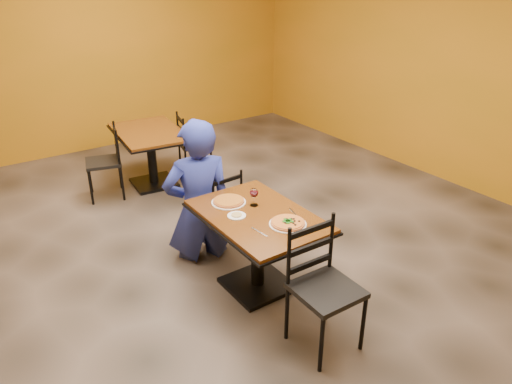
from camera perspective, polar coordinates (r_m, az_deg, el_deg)
floor at (r=4.87m, az=-3.20°, el=-8.16°), size 7.00×8.00×0.01m
wall_back at (r=7.85m, az=-19.65°, el=15.34°), size 7.00×0.01×3.00m
wall_right at (r=6.69m, az=23.61°, el=13.15°), size 0.01×8.00×3.00m
table_main at (r=4.22m, az=0.21°, el=-4.96°), size 0.83×1.23×0.75m
table_second at (r=6.42m, az=-12.38°, el=5.43°), size 0.94×1.28×0.75m
chair_main_near at (r=3.67m, az=8.36°, el=-11.52°), size 0.46×0.46×1.00m
chair_main_far at (r=5.00m, az=-4.45°, el=-1.68°), size 0.40×0.40×0.83m
chair_second_left at (r=6.26m, az=-17.63°, el=3.34°), size 0.51×0.51×0.92m
chair_second_right at (r=6.71m, az=-7.28°, el=5.62°), size 0.47×0.47×0.87m
diner at (r=4.68m, az=-6.89°, el=0.25°), size 0.77×0.61×1.42m
plate_main at (r=3.97m, az=3.78°, el=-3.82°), size 0.31×0.31×0.01m
pizza_main at (r=3.96m, az=3.78°, el=-3.62°), size 0.28×0.28×0.02m
plate_far at (r=4.32m, az=-3.26°, el=-1.22°), size 0.31×0.31×0.01m
pizza_far at (r=4.31m, az=-3.26°, el=-1.03°), size 0.28×0.28×0.02m
side_plate at (r=4.09m, az=-2.31°, el=-2.82°), size 0.16×0.16×0.01m
dip at (r=4.09m, az=-2.32°, el=-2.71°), size 0.09×0.09×0.01m
wine_glass at (r=4.23m, az=-0.24°, el=-0.50°), size 0.08×0.08×0.18m
fork at (r=3.85m, az=0.39°, el=-4.76°), size 0.04×0.19×0.00m
knife at (r=4.14m, az=4.57°, el=-2.55°), size 0.07×0.21×0.00m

